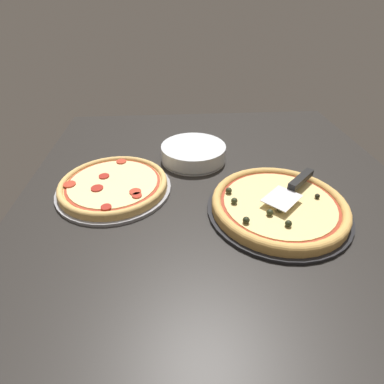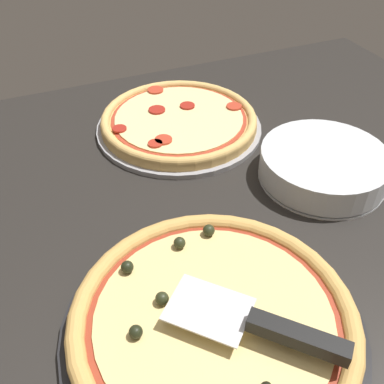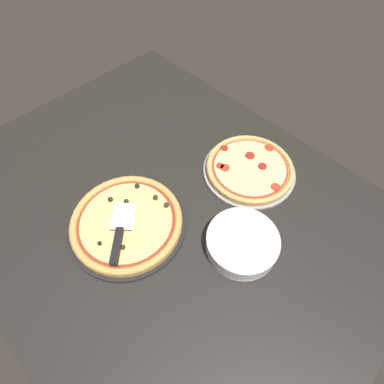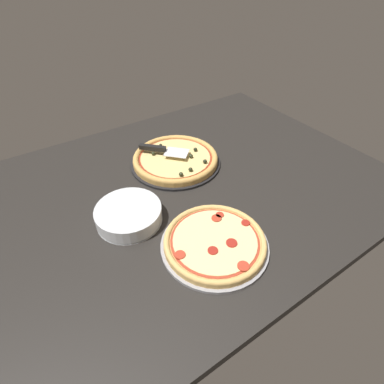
% 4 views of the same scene
% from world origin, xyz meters
% --- Properties ---
extents(ground_plane, '(1.54, 1.19, 0.04)m').
position_xyz_m(ground_plane, '(0.00, 0.00, -0.02)').
color(ground_plane, black).
extents(pizza_pan_front, '(0.39, 0.39, 0.01)m').
position_xyz_m(pizza_pan_front, '(-0.01, -0.15, 0.01)').
color(pizza_pan_front, black).
rests_on(pizza_pan_front, ground_plane).
extents(pizza_front, '(0.36, 0.36, 0.04)m').
position_xyz_m(pizza_front, '(-0.01, -0.15, 0.03)').
color(pizza_front, tan).
rests_on(pizza_front, pizza_pan_front).
extents(pizza_pan_back, '(0.34, 0.34, 0.01)m').
position_xyz_m(pizza_pan_back, '(0.13, 0.32, 0.01)').
color(pizza_pan_back, '#939399').
rests_on(pizza_pan_back, ground_plane).
extents(pizza_back, '(0.32, 0.32, 0.03)m').
position_xyz_m(pizza_back, '(0.13, 0.32, 0.02)').
color(pizza_back, '#DBAD60').
rests_on(pizza_back, pizza_pan_back).
extents(serving_spatula, '(0.18, 0.19, 0.02)m').
position_xyz_m(serving_spatula, '(0.04, -0.21, 0.06)').
color(serving_spatula, silver).
rests_on(serving_spatula, pizza_front).
extents(plate_stack, '(0.23, 0.23, 0.06)m').
position_xyz_m(plate_stack, '(0.30, 0.06, 0.03)').
color(plate_stack, silver).
rests_on(plate_stack, ground_plane).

